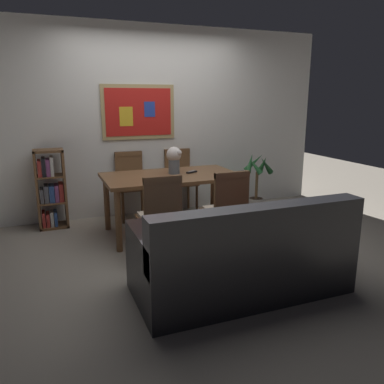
# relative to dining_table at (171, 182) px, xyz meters

# --- Properties ---
(ground_plane) EXTENTS (12.00, 12.00, 0.00)m
(ground_plane) POSITION_rel_dining_table_xyz_m (0.05, -0.51, -0.64)
(ground_plane) COLOR gray
(wall_back_with_painting) EXTENTS (5.20, 0.14, 2.60)m
(wall_back_with_painting) POSITION_rel_dining_table_xyz_m (0.05, 1.00, 0.66)
(wall_back_with_painting) COLOR silver
(wall_back_with_painting) RESTS_ON ground_plane
(dining_table) EXTENTS (1.62, 0.93, 0.73)m
(dining_table) POSITION_rel_dining_table_xyz_m (0.00, 0.00, 0.00)
(dining_table) COLOR brown
(dining_table) RESTS_ON ground_plane
(dining_chair_far_left) EXTENTS (0.40, 0.41, 0.91)m
(dining_chair_far_left) POSITION_rel_dining_table_xyz_m (-0.33, 0.81, -0.10)
(dining_chair_far_left) COLOR brown
(dining_chair_far_left) RESTS_ON ground_plane
(dining_chair_near_left) EXTENTS (0.40, 0.41, 0.91)m
(dining_chair_near_left) POSITION_rel_dining_table_xyz_m (-0.38, -0.81, -0.10)
(dining_chair_near_left) COLOR brown
(dining_chair_near_left) RESTS_ON ground_plane
(dining_chair_far_right) EXTENTS (0.40, 0.41, 0.91)m
(dining_chair_far_right) POSITION_rel_dining_table_xyz_m (0.39, 0.83, -0.10)
(dining_chair_far_right) COLOR brown
(dining_chair_far_right) RESTS_ON ground_plane
(dining_chair_near_right) EXTENTS (0.40, 0.41, 0.91)m
(dining_chair_near_right) POSITION_rel_dining_table_xyz_m (0.33, -0.85, -0.10)
(dining_chair_near_right) COLOR brown
(dining_chair_near_right) RESTS_ON ground_plane
(leather_couch) EXTENTS (1.80, 0.84, 0.84)m
(leather_couch) POSITION_rel_dining_table_xyz_m (0.08, -1.68, -0.33)
(leather_couch) COLOR black
(leather_couch) RESTS_ON ground_plane
(bookshelf) EXTENTS (0.36, 0.28, 1.01)m
(bookshelf) POSITION_rel_dining_table_xyz_m (-1.37, 0.74, -0.15)
(bookshelf) COLOR brown
(bookshelf) RESTS_ON ground_plane
(potted_ivy) EXTENTS (0.30, 0.31, 0.49)m
(potted_ivy) POSITION_rel_dining_table_xyz_m (1.27, 0.75, -0.40)
(potted_ivy) COLOR #B2ADA3
(potted_ivy) RESTS_ON ground_plane
(potted_palm) EXTENTS (0.40, 0.44, 0.87)m
(potted_palm) POSITION_rel_dining_table_xyz_m (1.41, 0.37, -0.25)
(potted_palm) COLOR #B2ADA3
(potted_palm) RESTS_ON ground_plane
(flower_vase) EXTENTS (0.19, 0.19, 0.33)m
(flower_vase) POSITION_rel_dining_table_xyz_m (0.06, 0.06, 0.28)
(flower_vase) COLOR slate
(flower_vase) RESTS_ON dining_table
(tv_remote) EXTENTS (0.16, 0.11, 0.02)m
(tv_remote) POSITION_rel_dining_table_xyz_m (0.27, 0.03, 0.10)
(tv_remote) COLOR black
(tv_remote) RESTS_ON dining_table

